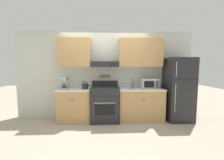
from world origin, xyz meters
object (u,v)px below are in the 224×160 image
(coffee_maker, at_px, (64,83))
(utensil_crock, at_px, (133,86))
(microwave, at_px, (149,83))
(tea_kettle, at_px, (85,86))
(stove_range, at_px, (105,103))
(refrigerator, at_px, (178,89))

(coffee_maker, distance_m, utensil_crock, 1.92)
(coffee_maker, xyz_separation_m, microwave, (2.39, -0.01, -0.02))
(microwave, bearing_deg, utensil_crock, -177.82)
(tea_kettle, relative_size, utensil_crock, 0.76)
(stove_range, distance_m, tea_kettle, 0.75)
(tea_kettle, bearing_deg, microwave, 0.56)
(tea_kettle, distance_m, utensil_crock, 1.35)
(coffee_maker, relative_size, microwave, 0.69)
(tea_kettle, distance_m, microwave, 1.81)
(stove_range, distance_m, refrigerator, 2.11)
(microwave, distance_m, utensil_crock, 0.47)
(utensil_crock, bearing_deg, tea_kettle, -180.00)
(stove_range, height_order, utensil_crock, utensil_crock)
(coffee_maker, bearing_deg, microwave, -0.25)
(stove_range, relative_size, tea_kettle, 5.01)
(utensil_crock, bearing_deg, refrigerator, -3.23)
(microwave, height_order, utensil_crock, utensil_crock)
(stove_range, distance_m, coffee_maker, 1.27)
(tea_kettle, xyz_separation_m, microwave, (1.81, 0.02, 0.06))
(stove_range, xyz_separation_m, coffee_maker, (-1.13, 0.08, 0.57))
(tea_kettle, xyz_separation_m, utensil_crock, (1.35, 0.00, -0.01))
(stove_range, height_order, tea_kettle, tea_kettle)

